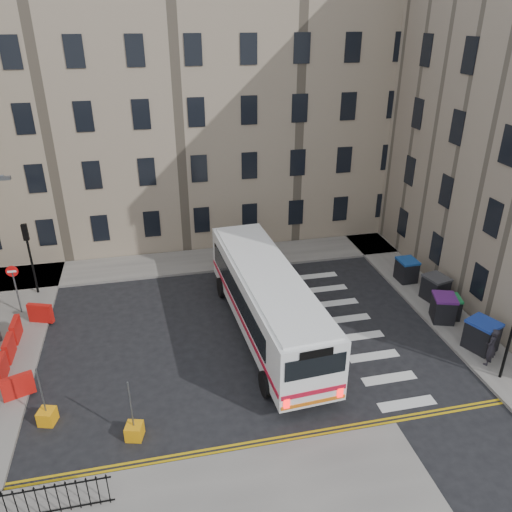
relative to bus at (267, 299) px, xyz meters
name	(u,v)px	position (x,y,z in m)	size (l,w,h in m)	color
ground	(274,333)	(0.36, -0.14, -1.90)	(120.00, 120.00, 0.00)	black
pavement_north	(146,266)	(-5.64, 8.46, -1.83)	(36.00, 3.20, 0.15)	slate
pavement_east	(403,275)	(9.36, 3.86, -1.83)	(2.40, 26.00, 0.15)	slate
terrace_north	(116,107)	(-6.64, 15.36, 6.72)	(38.30, 10.80, 17.20)	gray
traffic_light_nw	(29,248)	(-11.64, 6.36, 0.97)	(0.28, 0.22, 4.10)	black
no_entry_north	(14,280)	(-12.14, 4.36, 0.17)	(0.60, 0.08, 3.00)	#595B5E
roadworks_barriers	(18,347)	(-11.48, 0.36, -1.25)	(1.66, 6.26, 1.00)	red
bus	(267,299)	(0.00, 0.00, 0.00)	(3.64, 12.30, 3.29)	white
wheelie_bin_a	(482,335)	(9.31, -3.63, -1.02)	(1.57, 1.66, 1.46)	black
wheelie_bin_b	(443,308)	(8.92, -1.05, -1.06)	(1.41, 1.51, 1.37)	black
wheelie_bin_c	(450,307)	(9.42, -0.88, -1.17)	(1.13, 1.23, 1.15)	black
wheelie_bin_d	(435,288)	(9.60, 0.87, -1.06)	(1.36, 1.48, 1.38)	black
wheelie_bin_e	(407,270)	(9.14, 3.20, -1.09)	(1.07, 1.22, 1.31)	black
pedestrian	(491,347)	(8.99, -4.72, -0.85)	(0.66, 0.43, 1.81)	black
bollard_yellow	(47,416)	(-9.64, -4.08, -1.60)	(0.60, 0.60, 0.60)	#FD9E0E
bollard_chevron	(135,431)	(-6.38, -5.58, -1.60)	(0.60, 0.60, 0.60)	orange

